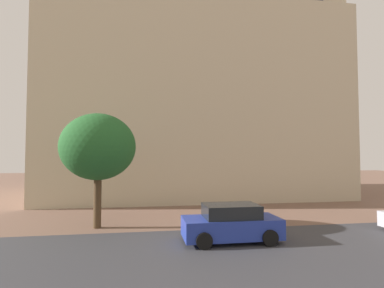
% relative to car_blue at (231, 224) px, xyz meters
% --- Properties ---
extents(ground_plane, '(120.00, 120.00, 0.00)m').
position_rel_car_blue_xyz_m(ground_plane, '(-1.88, -1.15, -0.73)').
color(ground_plane, brown).
extents(street_asphalt_strip, '(120.00, 7.76, 0.00)m').
position_rel_car_blue_xyz_m(street_asphalt_strip, '(-1.88, -1.71, -0.73)').
color(street_asphalt_strip, '#38383D').
rests_on(street_asphalt_strip, ground_plane).
extents(landmark_building, '(25.18, 15.12, 30.90)m').
position_rel_car_blue_xyz_m(landmark_building, '(1.10, 16.47, 8.90)').
color(landmark_building, beige).
rests_on(landmark_building, ground_plane).
extents(car_blue, '(4.01, 1.97, 1.53)m').
position_rel_car_blue_xyz_m(car_blue, '(0.00, 0.00, 0.00)').
color(car_blue, '#23389E').
rests_on(car_blue, ground_plane).
extents(tree_curb_far, '(3.71, 3.71, 5.69)m').
position_rel_car_blue_xyz_m(tree_curb_far, '(-5.87, 3.31, 3.27)').
color(tree_curb_far, '#4C3823').
rests_on(tree_curb_far, ground_plane).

